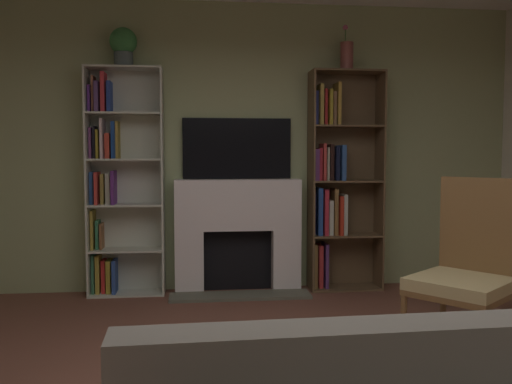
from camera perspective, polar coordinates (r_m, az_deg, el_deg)
The scene contains 8 objects.
wall_back_accent at distance 5.56m, azimuth -2.05°, elevation 4.68°, with size 5.79×0.06×2.87m, color #9CA976.
fireplace at distance 5.46m, azimuth -1.90°, elevation -4.15°, with size 1.34×0.54×1.12m.
tv at distance 5.50m, azimuth -2.00°, elevation 4.55°, with size 1.08×0.06×0.60m, color black.
bookshelf_left at distance 5.47m, azimuth -14.26°, elevation 0.99°, with size 0.72×0.28×2.19m.
bookshelf_right at distance 5.58m, azimuth 8.28°, elevation 1.00°, with size 0.72×0.32×2.19m.
potted_plant at distance 5.50m, azimuth -13.65°, elevation 14.65°, with size 0.26×0.26×0.37m.
vase_with_flowers at distance 5.65m, azimuth 9.43°, elevation 13.85°, with size 0.13×0.13×0.45m.
armchair at distance 4.08m, azimuth 21.27°, elevation -7.31°, with size 0.85×0.85×1.20m.
Camera 1 is at (-0.43, -2.63, 1.36)m, focal length 38.40 mm.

